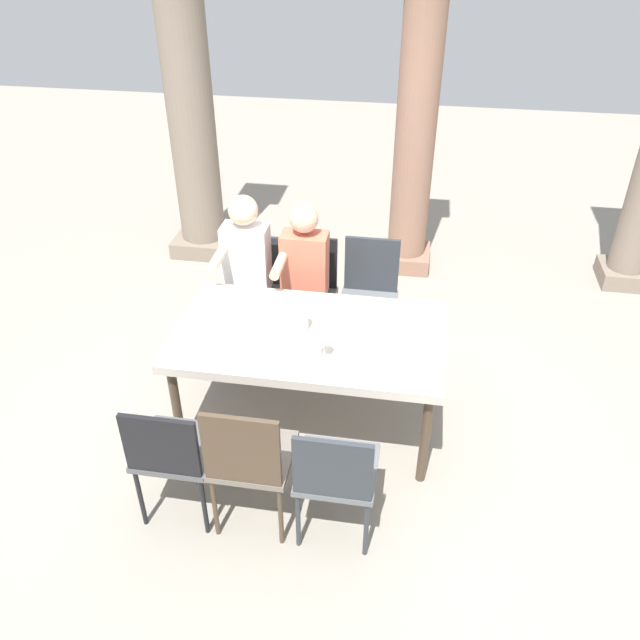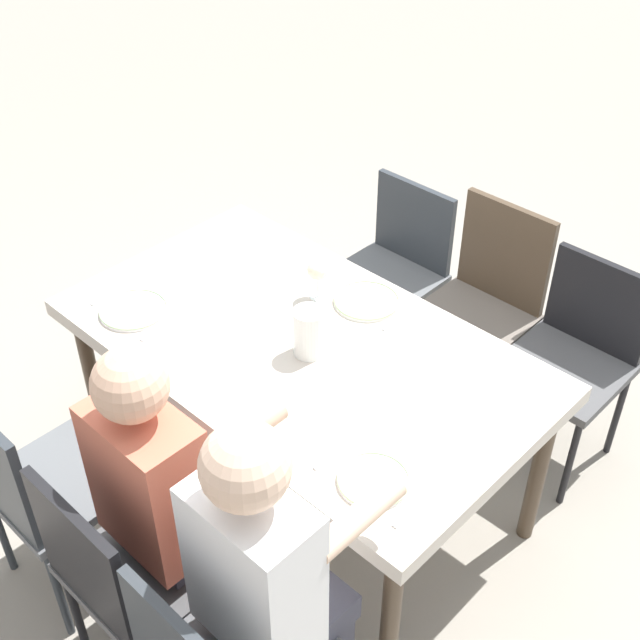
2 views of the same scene
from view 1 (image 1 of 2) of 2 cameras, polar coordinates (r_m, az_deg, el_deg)
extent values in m
plane|color=gray|center=(4.62, -0.90, -8.81)|extent=(16.00, 16.00, 0.00)
cube|color=beige|center=(4.16, -0.98, -1.48)|extent=(1.73, 0.99, 0.06)
cylinder|color=#473828|center=(4.88, -9.21, -1.39)|extent=(0.06, 0.06, 0.69)
cylinder|color=#473828|center=(4.68, 9.52, -3.20)|extent=(0.06, 0.06, 0.69)
cylinder|color=#473828|center=(4.27, -12.48, -7.79)|extent=(0.06, 0.06, 0.69)
cylinder|color=#473828|center=(4.04, 9.23, -10.30)|extent=(0.06, 0.06, 0.69)
cube|color=#5B5E61|center=(5.11, -6.10, 2.08)|extent=(0.44, 0.44, 0.04)
cube|color=#2D3338|center=(5.17, -5.70, 5.26)|extent=(0.42, 0.03, 0.43)
cylinder|color=#2D3338|center=(5.14, -8.52, -1.09)|extent=(0.03, 0.03, 0.43)
cylinder|color=#2D3338|center=(5.04, -4.39, -1.50)|extent=(0.03, 0.03, 0.43)
cylinder|color=#2D3338|center=(5.43, -7.40, 1.19)|extent=(0.03, 0.03, 0.43)
cylinder|color=#2D3338|center=(5.35, -3.48, 0.84)|extent=(0.03, 0.03, 0.43)
cube|color=#4F4F50|center=(3.86, -12.38, -10.90)|extent=(0.44, 0.44, 0.04)
cube|color=black|center=(3.59, -13.86, -10.81)|extent=(0.42, 0.03, 0.40)
cylinder|color=black|center=(4.10, -8.52, -11.85)|extent=(0.03, 0.03, 0.45)
cylinder|color=black|center=(4.21, -13.57, -11.05)|extent=(0.03, 0.03, 0.45)
cylinder|color=black|center=(3.86, -10.17, -15.82)|extent=(0.03, 0.03, 0.45)
cylinder|color=black|center=(3.98, -15.54, -14.82)|extent=(0.03, 0.03, 0.45)
cube|color=#4F4F50|center=(5.02, -1.21, 1.71)|extent=(0.44, 0.44, 0.04)
cube|color=black|center=(5.07, -0.83, 5.03)|extent=(0.42, 0.03, 0.45)
cylinder|color=black|center=(5.03, -3.69, -1.54)|extent=(0.03, 0.03, 0.44)
cylinder|color=black|center=(4.97, 0.59, -1.96)|extent=(0.03, 0.03, 0.44)
cylinder|color=black|center=(5.33, -2.82, 0.81)|extent=(0.03, 0.03, 0.44)
cylinder|color=black|center=(5.28, 1.22, 0.44)|extent=(0.03, 0.03, 0.44)
cube|color=#6A6158|center=(3.74, -5.90, -11.80)|extent=(0.44, 0.44, 0.04)
cube|color=#473828|center=(3.44, -6.96, -11.44)|extent=(0.42, 0.03, 0.47)
cylinder|color=#473828|center=(4.01, -2.31, -12.68)|extent=(0.03, 0.03, 0.45)
cylinder|color=#473828|center=(4.08, -7.67, -11.95)|extent=(0.03, 0.03, 0.45)
cylinder|color=#473828|center=(3.76, -3.48, -16.83)|extent=(0.03, 0.03, 0.45)
cylinder|color=#473828|center=(3.84, -9.25, -15.94)|extent=(0.03, 0.03, 0.45)
cube|color=#5B5E61|center=(4.96, 4.24, 1.33)|extent=(0.44, 0.44, 0.04)
cube|color=#2D3338|center=(5.01, 4.58, 4.80)|extent=(0.42, 0.03, 0.47)
cylinder|color=#2D3338|center=(4.96, 1.71, -2.01)|extent=(0.03, 0.03, 0.45)
cylinder|color=#2D3338|center=(4.93, 6.10, -2.42)|extent=(0.03, 0.03, 0.45)
cylinder|color=#2D3338|center=(5.26, 2.28, 0.40)|extent=(0.03, 0.03, 0.45)
cylinder|color=#2D3338|center=(5.24, 6.40, 0.02)|extent=(0.03, 0.03, 0.45)
cube|color=#5B5E61|center=(3.69, 1.54, -13.00)|extent=(0.44, 0.44, 0.04)
cube|color=#2D3338|center=(3.40, 1.11, -13.11)|extent=(0.42, 0.03, 0.41)
cylinder|color=#2D3338|center=(3.97, 4.67, -13.58)|extent=(0.03, 0.03, 0.43)
cylinder|color=#2D3338|center=(4.00, -0.89, -12.97)|extent=(0.03, 0.03, 0.43)
cylinder|color=#2D3338|center=(3.73, 4.09, -17.87)|extent=(0.03, 0.03, 0.43)
cylinder|color=#2D3338|center=(3.76, -1.94, -17.16)|extent=(0.03, 0.03, 0.43)
cube|color=#3F3F4C|center=(5.03, -6.65, -1.54)|extent=(0.24, 0.14, 0.46)
cube|color=#3F3F4C|center=(4.95, -6.59, 1.69)|extent=(0.28, 0.32, 0.10)
cube|color=white|center=(4.88, -6.50, 5.45)|extent=(0.34, 0.20, 0.52)
sphere|color=beige|center=(4.71, -6.80, 9.59)|extent=(0.22, 0.22, 0.22)
cylinder|color=beige|center=(4.67, -9.00, 5.38)|extent=(0.07, 0.30, 0.07)
cube|color=#3F3F4C|center=(4.94, -1.69, -2.04)|extent=(0.24, 0.14, 0.46)
cube|color=#3F3F4C|center=(4.86, -1.55, 1.24)|extent=(0.28, 0.32, 0.10)
cube|color=#CC664C|center=(4.80, -1.36, 4.93)|extent=(0.34, 0.20, 0.49)
sphere|color=tan|center=(4.63, -1.42, 8.93)|extent=(0.21, 0.21, 0.21)
cylinder|color=tan|center=(4.57, -3.66, 4.80)|extent=(0.07, 0.30, 0.07)
cube|color=gray|center=(6.81, -10.10, 6.80)|extent=(0.56, 0.56, 0.16)
cylinder|color=gray|center=(6.30, -11.44, 18.32)|extent=(0.43, 0.43, 2.67)
cube|color=#936B56|center=(6.46, 7.51, 5.51)|extent=(0.47, 0.47, 0.16)
cylinder|color=#936B56|center=(5.95, 8.50, 16.91)|extent=(0.36, 0.36, 2.52)
cube|color=gray|center=(6.76, 25.16, 3.68)|extent=(0.44, 0.44, 0.16)
cylinder|color=white|center=(4.52, -7.93, 1.94)|extent=(0.21, 0.21, 0.01)
torus|color=#A9CD91|center=(4.52, -7.93, 2.02)|extent=(0.22, 0.22, 0.01)
cube|color=silver|center=(4.56, -9.73, 2.06)|extent=(0.02, 0.17, 0.01)
cube|color=silver|center=(4.48, -6.09, 1.75)|extent=(0.03, 0.17, 0.01)
cylinder|color=white|center=(3.88, -2.12, -3.82)|extent=(0.25, 0.25, 0.01)
torus|color=#A4C786|center=(3.87, -2.12, -3.74)|extent=(0.25, 0.25, 0.01)
cylinder|color=white|center=(3.94, 0.39, -3.21)|extent=(0.06, 0.06, 0.00)
cylinder|color=white|center=(3.91, 0.39, -2.69)|extent=(0.01, 0.01, 0.08)
sphere|color=#F2EFCC|center=(3.86, 0.39, -1.75)|extent=(0.08, 0.08, 0.08)
cube|color=silver|center=(3.91, -4.28, -3.62)|extent=(0.02, 0.17, 0.01)
cube|color=silver|center=(3.86, 0.07, -4.08)|extent=(0.03, 0.17, 0.01)
cylinder|color=white|center=(4.34, 7.10, 0.54)|extent=(0.25, 0.25, 0.01)
torus|color=#A9CD91|center=(4.34, 7.11, 0.62)|extent=(0.25, 0.25, 0.01)
cube|color=silver|center=(4.35, 5.13, 0.69)|extent=(0.03, 0.17, 0.01)
cube|color=silver|center=(4.35, 9.07, 0.33)|extent=(0.02, 0.17, 0.01)
cylinder|color=white|center=(4.12, -1.81, 0.15)|extent=(0.11, 0.11, 0.18)
cylinder|color=#EFEAC6|center=(4.13, -1.81, -0.16)|extent=(0.10, 0.10, 0.12)
camera|label=2|loc=(5.43, -17.02, 27.35)|focal=46.80mm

